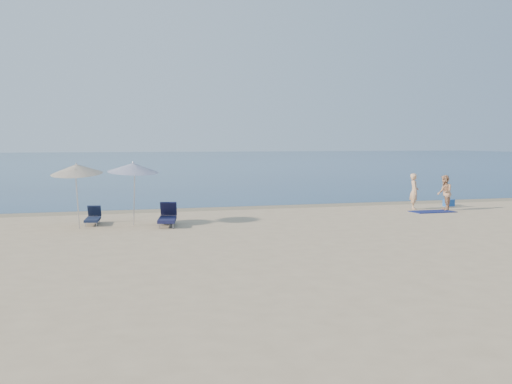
# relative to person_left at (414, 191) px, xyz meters

# --- Properties ---
(sea) EXTENTS (240.00, 160.00, 0.01)m
(sea) POSITION_rel_person_left_xyz_m (-3.86, 83.51, -0.81)
(sea) COLOR #0D2A4F
(sea) RESTS_ON ground
(wet_sand_strip) EXTENTS (240.00, 1.60, 0.00)m
(wet_sand_strip) POSITION_rel_person_left_xyz_m (-3.86, 2.91, -0.81)
(wet_sand_strip) COLOR #847254
(wet_sand_strip) RESTS_ON ground
(person_left) EXTENTS (0.59, 0.70, 1.63)m
(person_left) POSITION_rel_person_left_xyz_m (0.00, 0.00, 0.00)
(person_left) COLOR tan
(person_left) RESTS_ON ground
(person_right) EXTENTS (0.88, 0.96, 1.58)m
(person_right) POSITION_rel_person_left_xyz_m (1.03, -0.85, -0.02)
(person_right) COLOR tan
(person_right) RESTS_ON ground
(beach_towel) EXTENTS (1.85, 1.03, 0.03)m
(beach_towel) POSITION_rel_person_left_xyz_m (0.18, -1.23, -0.80)
(beach_towel) COLOR #0E1448
(beach_towel) RESTS_ON ground
(white_bag) EXTENTS (0.38, 0.35, 0.27)m
(white_bag) POSITION_rel_person_left_xyz_m (2.57, 1.11, -0.68)
(white_bag) COLOR white
(white_bag) RESTS_ON ground
(blue_cooler) EXTENTS (0.49, 0.37, 0.33)m
(blue_cooler) POSITION_rel_person_left_xyz_m (2.29, 0.68, -0.65)
(blue_cooler) COLOR #1D4FA2
(blue_cooler) RESTS_ON ground
(umbrella_near) EXTENTS (2.24, 2.25, 2.42)m
(umbrella_near) POSITION_rel_person_left_xyz_m (-12.76, -1.82, 1.30)
(umbrella_near) COLOR silver
(umbrella_near) RESTS_ON ground
(umbrella_far) EXTENTS (2.39, 2.40, 2.43)m
(umbrella_far) POSITION_rel_person_left_xyz_m (-14.76, -2.13, 1.28)
(umbrella_far) COLOR silver
(umbrella_far) RESTS_ON ground
(lounger_left) EXTENTS (0.73, 1.56, 0.66)m
(lounger_left) POSITION_rel_person_left_xyz_m (-14.19, -1.15, -0.57)
(lounger_left) COLOR #151D39
(lounger_left) RESTS_ON ground
(lounger_right) EXTENTS (1.01, 1.95, 0.82)m
(lounger_right) POSITION_rel_person_left_xyz_m (-11.61, -2.33, -0.51)
(lounger_right) COLOR #141538
(lounger_right) RESTS_ON ground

